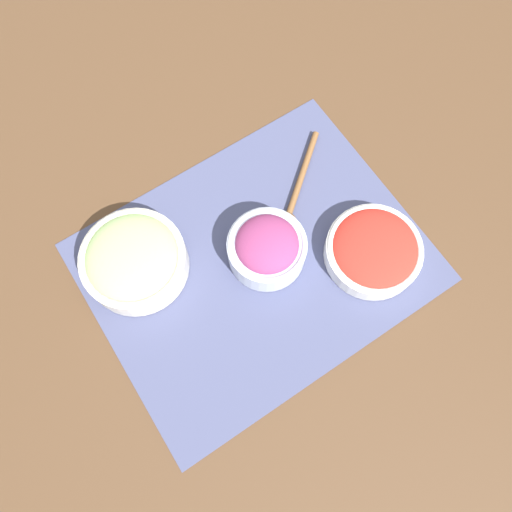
# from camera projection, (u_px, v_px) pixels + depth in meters

# --- Properties ---
(ground_plane) EXTENTS (3.00, 3.00, 0.00)m
(ground_plane) POSITION_uv_depth(u_px,v_px,m) (256.00, 262.00, 0.90)
(ground_plane) COLOR #513823
(placemat) EXTENTS (0.58, 0.46, 0.00)m
(placemat) POSITION_uv_depth(u_px,v_px,m) (256.00, 262.00, 0.89)
(placemat) COLOR #474C70
(placemat) RESTS_ON ground_plane
(onion_bowl) EXTENTS (0.14, 0.14, 0.08)m
(onion_bowl) POSITION_uv_depth(u_px,v_px,m) (268.00, 250.00, 0.86)
(onion_bowl) COLOR silver
(onion_bowl) RESTS_ON placemat
(tomato_bowl) EXTENTS (0.17, 0.17, 0.05)m
(tomato_bowl) POSITION_uv_depth(u_px,v_px,m) (374.00, 250.00, 0.87)
(tomato_bowl) COLOR white
(tomato_bowl) RESTS_ON placemat
(cucumber_bowl) EXTENTS (0.18, 0.18, 0.08)m
(cucumber_bowl) POSITION_uv_depth(u_px,v_px,m) (134.00, 260.00, 0.85)
(cucumber_bowl) COLOR silver
(cucumber_bowl) RESTS_ON placemat
(wooden_spoon) EXTENTS (0.21, 0.18, 0.03)m
(wooden_spoon) POSITION_uv_depth(u_px,v_px,m) (288.00, 215.00, 0.91)
(wooden_spoon) COLOR brown
(wooden_spoon) RESTS_ON placemat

